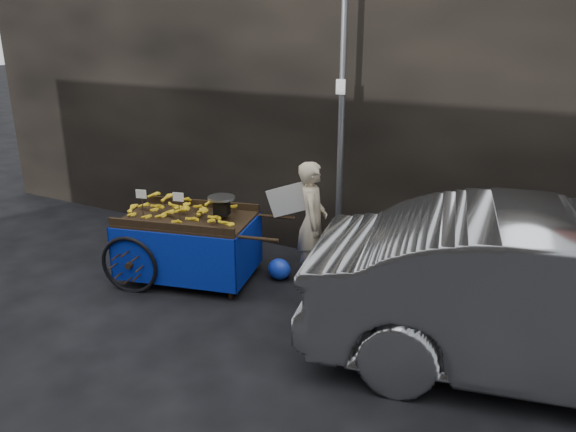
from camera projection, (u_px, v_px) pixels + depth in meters
The scene contains 7 objects.
ground at pixel (270, 300), 6.70m from camera, with size 80.00×80.00×0.00m, color black.
building_wall at pixel (386, 71), 7.87m from camera, with size 13.50×2.00×5.00m.
street_pole at pixel (341, 119), 6.99m from camera, with size 0.12×0.10×4.00m.
banana_cart at pixel (184, 224), 7.06m from camera, with size 2.40×1.50×1.21m.
vendor at pixel (312, 222), 7.03m from camera, with size 0.87×0.67×1.55m.
plastic_bag at pixel (279, 269), 7.21m from camera, with size 0.31×0.25×0.28m, color blue.
parked_car at pixel (569, 300), 5.02m from camera, with size 1.64×4.72×1.55m, color #A9ACB0.
Camera 1 is at (3.08, -5.16, 3.12)m, focal length 35.00 mm.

